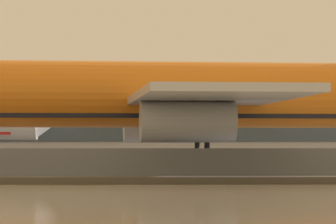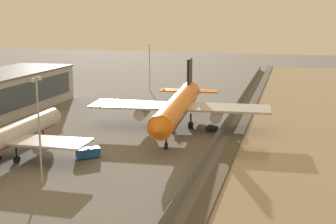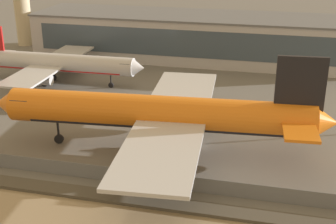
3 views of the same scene
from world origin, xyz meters
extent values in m
plane|color=#66635E|center=(0.00, 0.00, 0.00)|extent=(500.00, 500.00, 0.00)
cube|color=#474238|center=(0.00, -20.50, 0.25)|extent=(320.00, 3.00, 0.50)
cube|color=slate|center=(0.00, -16.00, 1.23)|extent=(280.00, 0.08, 2.46)
cylinder|color=slate|center=(0.00, -16.00, 1.23)|extent=(0.10, 0.10, 2.46)
cylinder|color=orange|center=(-6.50, -3.89, 7.08)|extent=(52.14, 9.98, 5.78)
cone|color=orange|center=(-33.92, -6.13, 7.08)|extent=(4.19, 5.78, 5.49)
cone|color=orange|center=(20.92, -1.66, 7.08)|extent=(4.17, 5.49, 5.20)
cube|color=#232D3D|center=(-30.27, -5.83, 7.80)|extent=(3.57, 5.16, 1.73)
cube|color=black|center=(-6.50, -3.89, 5.49)|extent=(44.29, 8.19, 1.04)
cube|color=#B7BABF|center=(-2.91, -16.08, 6.36)|extent=(13.39, 25.73, 0.58)
cube|color=#B7BABF|center=(-4.93, 8.72, 6.36)|extent=(13.39, 25.73, 0.58)
cylinder|color=#B7BABF|center=(-4.62, -14.22, 4.48)|extent=(7.49, 3.76, 3.18)
cylinder|color=#B7BABF|center=(-6.32, 6.61, 4.48)|extent=(7.49, 3.76, 3.18)
cube|color=black|center=(16.23, -2.04, 12.86)|extent=(7.81, 1.32, 9.83)
cube|color=orange|center=(16.60, -6.58, 7.52)|extent=(5.91, 9.51, 0.46)
cube|color=orange|center=(15.86, 2.51, 7.52)|extent=(5.91, 9.51, 0.46)
cylinder|color=black|center=(-24.58, -5.37, 2.50)|extent=(0.40, 0.40, 3.38)
cylinder|color=black|center=(-24.58, -5.37, 0.81)|extent=(1.67, 0.77, 1.62)
cylinder|color=black|center=(-2.64, -6.62, 2.50)|extent=(0.46, 0.46, 3.38)
cylinder|color=black|center=(-2.64, -6.62, 0.81)|extent=(1.96, 1.45, 1.86)
cylinder|color=black|center=(-3.13, -0.57, 2.50)|extent=(0.46, 0.46, 3.38)
cylinder|color=black|center=(-3.13, -0.57, 0.81)|extent=(1.96, 1.45, 1.86)
cylinder|color=silver|center=(-39.79, 25.94, 5.44)|extent=(38.58, 5.22, 4.44)
cone|color=silver|center=(-19.32, 26.35, 5.44)|extent=(2.97, 4.28, 4.22)
cube|color=#232D3D|center=(-22.08, 26.30, 6.00)|extent=(2.52, 3.82, 1.33)
cube|color=#B21919|center=(-39.79, 25.94, 4.22)|extent=(32.79, 4.21, 0.80)
cube|color=#B7BABF|center=(-41.90, 35.14, 4.89)|extent=(8.84, 18.64, 0.44)
cube|color=#B7BABF|center=(-41.52, 16.66, 4.89)|extent=(8.84, 18.64, 0.44)
cylinder|color=#B7BABF|center=(-40.71, 33.68, 3.44)|extent=(5.44, 2.55, 2.44)
cylinder|color=#B7BABF|center=(-40.40, 18.17, 3.44)|extent=(5.44, 2.55, 2.44)
cube|color=silver|center=(-56.79, 28.99, 5.78)|extent=(3.98, 6.85, 0.36)
cylinder|color=black|center=(-26.32, 26.21, 1.92)|extent=(0.31, 0.31, 2.60)
cylinder|color=black|center=(-26.32, 26.21, 0.62)|extent=(1.25, 0.51, 1.24)
cylinder|color=black|center=(-42.53, 28.22, 1.92)|extent=(0.36, 0.36, 2.60)
cylinder|color=black|center=(-42.53, 28.22, 0.62)|extent=(1.45, 1.03, 1.43)
cylinder|color=black|center=(-42.43, 23.55, 1.92)|extent=(0.36, 0.36, 2.60)
cylinder|color=black|center=(-42.43, 23.55, 0.62)|extent=(1.45, 1.03, 1.43)
cube|color=#1E2328|center=(-4.42, -13.00, 0.75)|extent=(3.32, 3.46, 1.11)
cube|color=#283847|center=(-4.69, -12.70, 1.55)|extent=(1.70, 1.69, 0.50)
cylinder|color=black|center=(-5.59, -12.71, 0.35)|extent=(0.63, 0.67, 0.70)
cylinder|color=black|center=(-4.57, -11.81, 0.35)|extent=(0.63, 0.67, 0.70)
cylinder|color=black|center=(-4.27, -14.19, 0.35)|extent=(0.63, 0.67, 0.70)
cylinder|color=black|center=(-3.26, -13.29, 0.35)|extent=(0.63, 0.67, 0.70)
cube|color=#19519E|center=(-35.76, 9.71, 1.27)|extent=(5.02, 5.28, 2.07)
cube|color=#283847|center=(-36.97, 11.07, 1.66)|extent=(2.25, 2.18, 0.83)
cube|color=orange|center=(-35.76, 9.71, 2.40)|extent=(1.12, 1.07, 0.16)
cylinder|color=black|center=(-37.52, 10.29, 0.42)|extent=(0.72, 0.77, 0.84)
cylinder|color=black|center=(-36.13, 11.53, 0.42)|extent=(0.72, 0.77, 0.84)
cylinder|color=black|center=(-35.39, 7.88, 0.42)|extent=(0.72, 0.77, 0.84)
cylinder|color=black|center=(-33.99, 9.12, 0.42)|extent=(0.72, 0.77, 0.84)
cube|color=#B2B2B7|center=(-12.67, 57.90, 6.14)|extent=(91.50, 21.71, 12.29)
cube|color=#3D4C5B|center=(-12.67, 46.97, 6.76)|extent=(84.18, 0.16, 7.37)
cube|color=#5B5E63|center=(-12.67, 57.90, 12.54)|extent=(92.10, 22.31, 0.50)
camera|label=1|loc=(-8.00, -89.41, 2.84)|focal=105.00mm
camera|label=2|loc=(-128.06, -33.50, 31.89)|focal=50.00mm
camera|label=3|loc=(12.56, -74.71, 36.35)|focal=50.00mm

